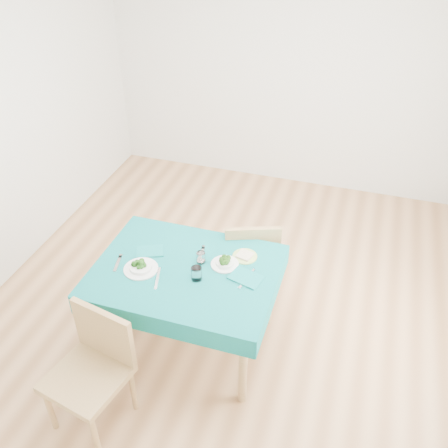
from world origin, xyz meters
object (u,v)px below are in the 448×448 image
(chair_near, at_px, (83,362))
(side_plate, at_px, (245,256))
(chair_far, at_px, (250,243))
(bowl_near, at_px, (140,265))
(table, at_px, (188,307))
(bowl_far, at_px, (225,262))

(chair_near, distance_m, side_plate, 1.34)
(chair_near, bearing_deg, side_plate, 67.77)
(chair_far, relative_size, bowl_near, 4.44)
(table, bearing_deg, chair_near, -114.08)
(bowl_near, relative_size, bowl_far, 1.22)
(chair_far, bearing_deg, bowl_near, 32.19)
(chair_near, xyz_separation_m, bowl_far, (0.63, 0.97, 0.21))
(chair_near, bearing_deg, table, 77.61)
(bowl_far, xyz_separation_m, side_plate, (0.11, 0.13, -0.03))
(chair_far, distance_m, side_plate, 0.48)
(bowl_far, bearing_deg, chair_far, 85.64)
(bowl_far, bearing_deg, table, -152.40)
(chair_far, height_order, bowl_near, chair_far)
(chair_near, relative_size, bowl_near, 4.71)
(bowl_far, bearing_deg, chair_near, -122.92)
(chair_near, xyz_separation_m, chair_far, (0.67, 1.53, -0.03))
(chair_far, bearing_deg, side_plate, 78.80)
(bowl_far, relative_size, side_plate, 1.11)
(chair_far, xyz_separation_m, bowl_far, (-0.04, -0.56, 0.24))
(bowl_near, bearing_deg, table, 17.64)
(table, xyz_separation_m, bowl_far, (0.25, 0.13, 0.41))
(side_plate, bearing_deg, bowl_near, -151.68)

